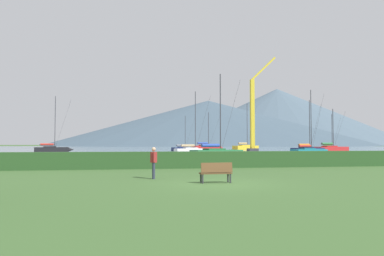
% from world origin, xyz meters
% --- Properties ---
extents(ground_plane, '(1000.00, 1000.00, 0.00)m').
position_xyz_m(ground_plane, '(0.00, 0.00, 0.00)').
color(ground_plane, '#3D602D').
extents(harbor_water, '(320.00, 246.00, 0.00)m').
position_xyz_m(harbor_water, '(0.00, 137.00, 0.00)').
color(harbor_water, gray).
rests_on(harbor_water, ground_plane).
extents(hedge_line, '(80.00, 1.20, 1.23)m').
position_xyz_m(hedge_line, '(0.00, 11.00, 0.62)').
color(hedge_line, '#284C23').
rests_on(hedge_line, ground_plane).
extents(sailboat_slip_0, '(7.69, 3.97, 10.06)m').
position_xyz_m(sailboat_slip_0, '(29.87, 48.32, 0.63)').
color(sailboat_slip_0, navy).
rests_on(sailboat_slip_0, harbor_water).
extents(sailboat_slip_1, '(9.06, 5.23, 13.68)m').
position_xyz_m(sailboat_slip_1, '(30.73, 87.16, 0.77)').
color(sailboat_slip_1, gold).
rests_on(sailboat_slip_1, harbor_water).
extents(sailboat_slip_3, '(8.71, 4.04, 9.18)m').
position_xyz_m(sailboat_slip_3, '(38.64, 54.89, 0.70)').
color(sailboat_slip_3, red).
rests_on(sailboat_slip_3, harbor_water).
extents(sailboat_slip_4, '(6.95, 3.32, 10.46)m').
position_xyz_m(sailboat_slip_4, '(24.82, 38.30, 0.59)').
color(sailboat_slip_4, '#19707A').
rests_on(sailboat_slip_4, harbor_water).
extents(sailboat_slip_5, '(7.70, 4.14, 10.68)m').
position_xyz_m(sailboat_slip_5, '(7.29, 28.85, 0.64)').
color(sailboat_slip_5, '#236B38').
rests_on(sailboat_slip_5, harbor_water).
extents(sailboat_slip_7, '(7.24, 3.09, 10.90)m').
position_xyz_m(sailboat_slip_7, '(7.46, 46.49, 0.61)').
color(sailboat_slip_7, white).
rests_on(sailboat_slip_7, harbor_water).
extents(sailboat_slip_8, '(6.71, 3.78, 8.68)m').
position_xyz_m(sailboat_slip_8, '(10.10, 73.02, 0.56)').
color(sailboat_slip_8, navy).
rests_on(sailboat_slip_8, harbor_water).
extents(sailboat_slip_9, '(7.55, 3.61, 9.04)m').
position_xyz_m(sailboat_slip_9, '(45.25, 66.17, 0.61)').
color(sailboat_slip_9, gold).
rests_on(sailboat_slip_9, harbor_water).
extents(sailboat_slip_10, '(7.96, 3.39, 11.84)m').
position_xyz_m(sailboat_slip_10, '(-19.10, 65.43, 0.67)').
color(sailboat_slip_10, black).
rests_on(sailboat_slip_10, harbor_water).
extents(sailboat_slip_11, '(9.35, 4.08, 10.58)m').
position_xyz_m(sailboat_slip_11, '(18.34, 84.22, 0.76)').
color(sailboat_slip_11, red).
rests_on(sailboat_slip_11, harbor_water).
extents(park_bench_near_path, '(1.53, 0.56, 0.95)m').
position_xyz_m(park_bench_near_path, '(-0.04, 0.36, 0.53)').
color(park_bench_near_path, brown).
rests_on(park_bench_near_path, ground_plane).
extents(person_standing_walker, '(0.36, 0.57, 1.65)m').
position_xyz_m(person_standing_walker, '(-2.74, 2.88, 0.97)').
color(person_standing_walker, '#2D3347').
rests_on(person_standing_walker, ground_plane).
extents(dock_crane, '(6.33, 2.00, 20.64)m').
position_xyz_m(dock_crane, '(22.81, 58.76, 7.02)').
color(dock_crane, '#333338').
rests_on(dock_crane, ground_plane).
extents(distant_hill_west_ridge, '(277.99, 277.99, 65.12)m').
position_xyz_m(distant_hill_west_ridge, '(169.53, 385.46, 32.56)').
color(distant_hill_west_ridge, '#4C6070').
rests_on(distant_hill_west_ridge, ground_plane).
extents(distant_hill_central_peak, '(297.54, 297.54, 42.72)m').
position_xyz_m(distant_hill_central_peak, '(74.44, 326.69, 21.36)').
color(distant_hill_central_peak, '#425666').
rests_on(distant_hill_central_peak, ground_plane).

